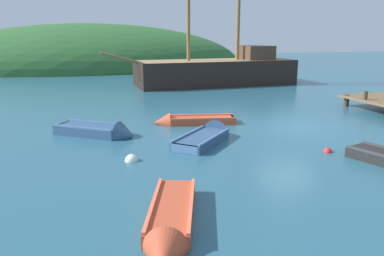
{
  "coord_description": "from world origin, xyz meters",
  "views": [
    {
      "loc": [
        -9.04,
        -14.66,
        4.0
      ],
      "look_at": [
        -4.66,
        -0.54,
        0.39
      ],
      "focal_mm": 36.24,
      "sensor_mm": 36.0,
      "label": 1
    }
  ],
  "objects_px": {
    "rowboat_portside": "(101,133)",
    "buoy_white": "(132,161)",
    "rowboat_outer_left": "(208,138)",
    "rowboat_outer_right": "(190,122)",
    "buoy_red": "(328,152)",
    "rowboat_near_dock": "(170,224)",
    "sailing_ship": "(217,75)"
  },
  "relations": [
    {
      "from": "rowboat_portside",
      "to": "rowboat_near_dock",
      "type": "bearing_deg",
      "value": -46.92
    },
    {
      "from": "rowboat_outer_left",
      "to": "buoy_white",
      "type": "distance_m",
      "value": 3.6
    },
    {
      "from": "rowboat_near_dock",
      "to": "rowboat_outer_left",
      "type": "relative_size",
      "value": 1.13
    },
    {
      "from": "rowboat_outer_left",
      "to": "rowboat_portside",
      "type": "bearing_deg",
      "value": 108.18
    },
    {
      "from": "sailing_ship",
      "to": "rowboat_near_dock",
      "type": "relative_size",
      "value": 4.17
    },
    {
      "from": "rowboat_outer_left",
      "to": "buoy_red",
      "type": "height_order",
      "value": "rowboat_outer_left"
    },
    {
      "from": "buoy_red",
      "to": "sailing_ship",
      "type": "bearing_deg",
      "value": 81.16
    },
    {
      "from": "rowboat_near_dock",
      "to": "rowboat_outer_left",
      "type": "bearing_deg",
      "value": 173.51
    },
    {
      "from": "rowboat_portside",
      "to": "buoy_red",
      "type": "height_order",
      "value": "rowboat_portside"
    },
    {
      "from": "sailing_ship",
      "to": "rowboat_near_dock",
      "type": "xyz_separation_m",
      "value": [
        -9.41,
        -21.97,
        -0.66
      ]
    },
    {
      "from": "rowboat_portside",
      "to": "buoy_white",
      "type": "relative_size",
      "value": 7.74
    },
    {
      "from": "rowboat_outer_right",
      "to": "buoy_red",
      "type": "bearing_deg",
      "value": 132.08
    },
    {
      "from": "rowboat_near_dock",
      "to": "rowboat_portside",
      "type": "bearing_deg",
      "value": -154.95
    },
    {
      "from": "rowboat_outer_right",
      "to": "buoy_white",
      "type": "relative_size",
      "value": 8.72
    },
    {
      "from": "rowboat_outer_right",
      "to": "rowboat_outer_left",
      "type": "bearing_deg",
      "value": 98.32
    },
    {
      "from": "rowboat_outer_left",
      "to": "buoy_red",
      "type": "distance_m",
      "value": 4.4
    },
    {
      "from": "buoy_white",
      "to": "rowboat_outer_right",
      "type": "bearing_deg",
      "value": 53.36
    },
    {
      "from": "sailing_ship",
      "to": "buoy_red",
      "type": "distance_m",
      "value": 18.55
    },
    {
      "from": "rowboat_outer_left",
      "to": "buoy_white",
      "type": "bearing_deg",
      "value": 161.18
    },
    {
      "from": "rowboat_portside",
      "to": "buoy_red",
      "type": "relative_size",
      "value": 10.81
    },
    {
      "from": "buoy_red",
      "to": "rowboat_near_dock",
      "type": "bearing_deg",
      "value": -150.86
    },
    {
      "from": "buoy_red",
      "to": "buoy_white",
      "type": "bearing_deg",
      "value": 170.93
    },
    {
      "from": "buoy_white",
      "to": "sailing_ship",
      "type": "bearing_deg",
      "value": 61.12
    },
    {
      "from": "sailing_ship",
      "to": "rowboat_outer_left",
      "type": "relative_size",
      "value": 4.73
    },
    {
      "from": "rowboat_portside",
      "to": "rowboat_outer_left",
      "type": "bearing_deg",
      "value": 11.8
    },
    {
      "from": "rowboat_outer_left",
      "to": "rowboat_portside",
      "type": "xyz_separation_m",
      "value": [
        -3.91,
        1.88,
        0.03
      ]
    },
    {
      "from": "rowboat_portside",
      "to": "buoy_white",
      "type": "xyz_separation_m",
      "value": [
        0.71,
        -3.53,
        -0.13
      ]
    },
    {
      "from": "rowboat_near_dock",
      "to": "buoy_red",
      "type": "bearing_deg",
      "value": 138.59
    },
    {
      "from": "rowboat_near_dock",
      "to": "buoy_white",
      "type": "height_order",
      "value": "rowboat_near_dock"
    },
    {
      "from": "rowboat_outer_left",
      "to": "rowboat_outer_right",
      "type": "distance_m",
      "value": 2.85
    },
    {
      "from": "sailing_ship",
      "to": "rowboat_portside",
      "type": "xyz_separation_m",
      "value": [
        -10.22,
        -13.71,
        -0.64
      ]
    },
    {
      "from": "sailing_ship",
      "to": "rowboat_near_dock",
      "type": "height_order",
      "value": "sailing_ship"
    }
  ]
}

